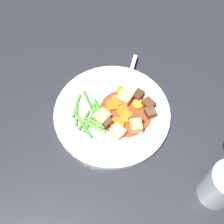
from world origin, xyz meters
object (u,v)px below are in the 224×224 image
at_px(carrot_slice_1, 105,113).
at_px(potato_chunk_1, 118,132).
at_px(dinner_plate, 112,114).
at_px(carrot_slice_5, 117,101).
at_px(carrot_slice_6, 117,124).
at_px(potato_chunk_2, 136,126).
at_px(meat_chunk_0, 107,123).
at_px(potato_chunk_3, 125,97).
at_px(water_glass, 222,186).
at_px(meat_chunk_3, 148,104).
at_px(meat_chunk_2, 136,121).
at_px(meat_chunk_4, 138,95).
at_px(carrot_slice_4, 122,111).
at_px(carrot_slice_0, 126,117).
at_px(fork, 128,83).
at_px(carrot_slice_2, 114,105).
at_px(potato_chunk_0, 102,117).
at_px(carrot_slice_3, 138,105).
at_px(carrot_slice_7, 122,92).
at_px(meat_chunk_1, 150,114).

xyz_separation_m(carrot_slice_1, potato_chunk_1, (0.03, -0.05, 0.01)).
relative_size(dinner_plate, carrot_slice_1, 11.21).
bearing_deg(carrot_slice_5, carrot_slice_6, -85.72).
bearing_deg(potato_chunk_2, dinner_plate, 145.16).
bearing_deg(potato_chunk_2, meat_chunk_0, 176.48).
height_order(potato_chunk_3, water_glass, water_glass).
distance_m(dinner_plate, meat_chunk_3, 0.09).
height_order(meat_chunk_2, meat_chunk_4, meat_chunk_2).
height_order(carrot_slice_4, carrot_slice_6, same).
bearing_deg(meat_chunk_2, meat_chunk_0, -170.18).
height_order(carrot_slice_0, fork, carrot_slice_0).
relative_size(carrot_slice_5, potato_chunk_1, 0.99).
height_order(carrot_slice_2, carrot_slice_6, same).
xyz_separation_m(potato_chunk_2, fork, (-0.03, 0.13, -0.01)).
distance_m(meat_chunk_2, fork, 0.12).
xyz_separation_m(potato_chunk_0, potato_chunk_2, (0.08, -0.02, 0.00)).
relative_size(carrot_slice_4, meat_chunk_3, 1.11).
distance_m(potato_chunk_2, meat_chunk_4, 0.09).
height_order(dinner_plate, fork, fork).
height_order(dinner_plate, carrot_slice_1, carrot_slice_1).
xyz_separation_m(carrot_slice_3, meat_chunk_0, (-0.07, -0.06, 0.01)).
relative_size(carrot_slice_1, carrot_slice_7, 0.86).
xyz_separation_m(potato_chunk_0, meat_chunk_1, (0.11, 0.02, -0.00)).
height_order(dinner_plate, meat_chunk_0, meat_chunk_0).
bearing_deg(meat_chunk_0, meat_chunk_4, 50.66).
distance_m(carrot_slice_6, water_glass, 0.26).
bearing_deg(potato_chunk_0, water_glass, -30.46).
relative_size(carrot_slice_3, carrot_slice_5, 0.89).
height_order(carrot_slice_1, potato_chunk_1, potato_chunk_1).
relative_size(carrot_slice_2, meat_chunk_1, 1.29).
height_order(carrot_slice_0, meat_chunk_1, meat_chunk_1).
distance_m(carrot_slice_0, carrot_slice_6, 0.03).
bearing_deg(potato_chunk_0, carrot_slice_1, 71.54).
bearing_deg(potato_chunk_1, dinner_plate, 107.77).
relative_size(carrot_slice_1, carrot_slice_6, 0.73).
bearing_deg(potato_chunk_2, potato_chunk_3, 110.54).
distance_m(carrot_slice_0, meat_chunk_1, 0.06).
height_order(carrot_slice_0, meat_chunk_0, meat_chunk_0).
bearing_deg(fork, carrot_slice_0, -88.68).
xyz_separation_m(carrot_slice_7, meat_chunk_2, (0.04, -0.08, 0.01)).
relative_size(potato_chunk_0, water_glass, 0.29).
bearing_deg(carrot_slice_6, water_glass, -32.24).
height_order(dinner_plate, carrot_slice_5, carrot_slice_5).
height_order(carrot_slice_1, potato_chunk_2, potato_chunk_2).
bearing_deg(meat_chunk_4, meat_chunk_2, -92.54).
bearing_deg(potato_chunk_1, meat_chunk_3, 49.28).
xyz_separation_m(meat_chunk_4, fork, (-0.03, 0.04, -0.01)).
distance_m(carrot_slice_7, meat_chunk_0, 0.10).
bearing_deg(carrot_slice_5, carrot_slice_3, -8.63).
bearing_deg(carrot_slice_4, potato_chunk_0, -152.57).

